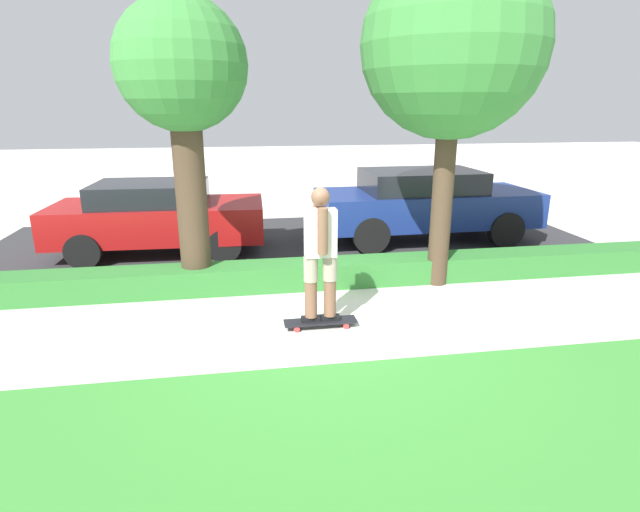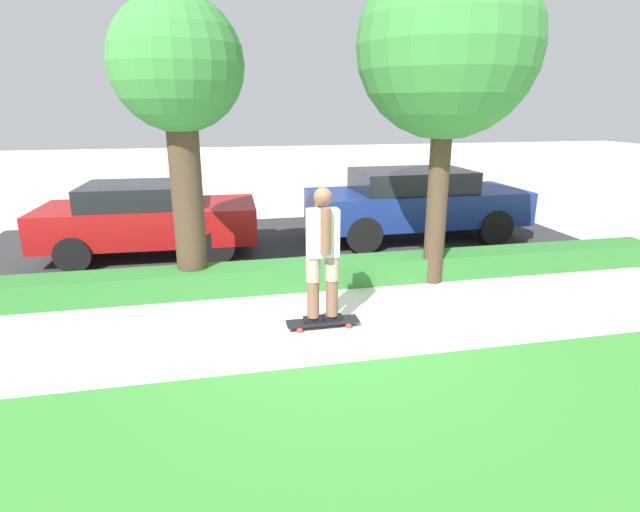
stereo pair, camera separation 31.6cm
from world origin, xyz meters
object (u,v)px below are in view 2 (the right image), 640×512
at_px(tree_near, 178,77).
at_px(parked_car_front, 149,217).
at_px(skater_person, 323,252).
at_px(skateboard, 323,322).
at_px(tree_mid, 448,48).
at_px(parked_car_middle, 415,202).

xyz_separation_m(tree_near, parked_car_front, (-0.87, 2.26, -2.45)).
xyz_separation_m(skater_person, tree_near, (-1.69, 1.71, 2.16)).
xyz_separation_m(skateboard, tree_near, (-1.69, 1.71, 3.12)).
xyz_separation_m(skater_person, tree_mid, (2.17, 1.40, 2.58)).
bearing_deg(skateboard, tree_mid, 32.79).
relative_size(skater_person, parked_car_middle, 0.38).
distance_m(skater_person, tree_mid, 3.65).
xyz_separation_m(parked_car_front, parked_car_middle, (5.50, 0.10, 0.07)).
height_order(skateboard, tree_near, tree_near).
bearing_deg(parked_car_front, tree_mid, -26.75).
bearing_deg(tree_mid, parked_car_front, 151.50).
xyz_separation_m(tree_mid, parked_car_middle, (0.76, 2.67, -2.80)).
bearing_deg(tree_mid, skateboard, -147.21).
bearing_deg(tree_mid, parked_car_middle, 74.13).
height_order(parked_car_front, parked_car_middle, parked_car_middle).
distance_m(tree_mid, parked_car_front, 6.11).
xyz_separation_m(skateboard, parked_car_front, (-2.57, 3.97, 0.67)).
distance_m(tree_near, tree_mid, 3.90).
bearing_deg(skater_person, parked_car_middle, 54.26).
bearing_deg(parked_car_front, tree_near, -67.15).
distance_m(parked_car_front, parked_car_middle, 5.50).
bearing_deg(tree_mid, tree_near, 175.44).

